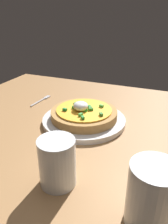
% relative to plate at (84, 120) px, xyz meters
% --- Properties ---
extents(dining_table, '(1.16, 0.84, 0.02)m').
position_rel_plate_xyz_m(dining_table, '(-0.07, 0.02, -0.02)').
color(dining_table, '#966B40').
rests_on(dining_table, ground).
extents(plate, '(0.26, 0.26, 0.02)m').
position_rel_plate_xyz_m(plate, '(0.00, 0.00, 0.00)').
color(plate, silver).
rests_on(plate, dining_table).
extents(pizza, '(0.20, 0.20, 0.06)m').
position_rel_plate_xyz_m(pizza, '(0.00, 0.00, 0.02)').
color(pizza, '#AA7D44').
rests_on(pizza, plate).
extents(cup_near, '(0.07, 0.07, 0.10)m').
position_rel_plate_xyz_m(cup_near, '(-0.05, 0.26, 0.04)').
color(cup_near, silver).
rests_on(cup_near, dining_table).
extents(cup_far, '(0.08, 0.08, 0.12)m').
position_rel_plate_xyz_m(cup_far, '(-0.24, 0.29, 0.05)').
color(cup_far, silver).
rests_on(cup_far, dining_table).
extents(fork, '(0.02, 0.11, 0.00)m').
position_rel_plate_xyz_m(fork, '(0.22, -0.10, -0.01)').
color(fork, '#B7B7BC').
rests_on(fork, dining_table).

